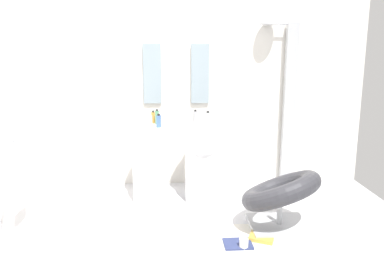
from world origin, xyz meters
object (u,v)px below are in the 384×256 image
at_px(towel_rack, 10,169).
at_px(soap_bottle_green, 157,117).
at_px(pedestal_sink_left, 152,159).
at_px(soap_bottle_grey, 195,117).
at_px(shower_column, 288,102).
at_px(magazine_navy, 238,244).
at_px(lounge_chair, 280,195).
at_px(pedestal_sink_right, 202,159).
at_px(soap_bottle_blue, 159,121).
at_px(coffee_mug, 244,243).
at_px(magazine_ochre, 262,236).
at_px(soap_bottle_amber, 153,117).
at_px(soap_bottle_clear, 208,120).

relative_size(towel_rack, soap_bottle_green, 5.37).
bearing_deg(towel_rack, pedestal_sink_left, 32.98).
relative_size(towel_rack, soap_bottle_grey, 5.84).
relative_size(shower_column, magazine_navy, 8.13).
xyz_separation_m(pedestal_sink_left, lounge_chair, (1.28, -0.88, -0.12)).
xyz_separation_m(pedestal_sink_right, soap_bottle_blue, (-0.50, -0.09, 0.47)).
bearing_deg(soap_bottle_grey, soap_bottle_green, -175.49).
relative_size(coffee_mug, soap_bottle_green, 0.50).
height_order(towel_rack, magazine_ochre, towel_rack).
bearing_deg(lounge_chair, magazine_ochre, -137.73).
bearing_deg(soap_bottle_amber, coffee_mug, -58.92).
bearing_deg(pedestal_sink_right, soap_bottle_green, 168.97).
bearing_deg(pedestal_sink_right, shower_column, 20.38).
height_order(magazine_navy, coffee_mug, coffee_mug).
xyz_separation_m(shower_column, magazine_navy, (-0.88, -1.60, -1.06)).
bearing_deg(soap_bottle_amber, magazine_navy, -59.00).
height_order(pedestal_sink_right, soap_bottle_blue, soap_bottle_blue).
height_order(shower_column, soap_bottle_amber, shower_column).
relative_size(magazine_navy, soap_bottle_blue, 1.64).
bearing_deg(magazine_navy, soap_bottle_blue, 123.08).
bearing_deg(shower_column, magazine_navy, -119.00).
xyz_separation_m(pedestal_sink_left, soap_bottle_amber, (0.02, 0.17, 0.47)).
relative_size(magazine_navy, soap_bottle_grey, 1.55).
distance_m(magazine_ochre, soap_bottle_blue, 1.66).
height_order(soap_bottle_green, soap_bottle_clear, soap_bottle_clear).
xyz_separation_m(soap_bottle_clear, soap_bottle_amber, (-0.63, 0.30, -0.02)).
distance_m(soap_bottle_grey, soap_bottle_amber, 0.50).
relative_size(coffee_mug, soap_bottle_grey, 0.54).
xyz_separation_m(pedestal_sink_left, towel_rack, (-1.26, -0.82, 0.16)).
height_order(pedestal_sink_left, soap_bottle_blue, soap_bottle_blue).
bearing_deg(soap_bottle_blue, soap_bottle_green, 97.92).
relative_size(shower_column, soap_bottle_grey, 12.61).
distance_m(coffee_mug, soap_bottle_green, 1.80).
distance_m(pedestal_sink_right, lounge_chair, 1.12).
bearing_deg(soap_bottle_blue, soap_bottle_clear, -4.37).
bearing_deg(lounge_chair, soap_bottle_clear, 130.27).
xyz_separation_m(pedestal_sink_right, coffee_mug, (0.27, -1.24, -0.41)).
height_order(pedestal_sink_right, lounge_chair, pedestal_sink_right).
bearing_deg(soap_bottle_clear, soap_bottle_amber, 154.34).
bearing_deg(pedestal_sink_right, magazine_ochre, -66.11).
height_order(magazine_navy, soap_bottle_green, soap_bottle_green).
xyz_separation_m(lounge_chair, soap_bottle_clear, (-0.63, 0.75, 0.60)).
distance_m(pedestal_sink_left, soap_bottle_green, 0.50).
bearing_deg(magazine_navy, soap_bottle_grey, 102.29).
height_order(magazine_navy, soap_bottle_amber, soap_bottle_amber).
distance_m(shower_column, soap_bottle_green, 1.68).
bearing_deg(magazine_navy, towel_rack, 169.25).
bearing_deg(pedestal_sink_left, magazine_ochre, -45.06).
bearing_deg(magazine_navy, lounge_chair, 32.46).
xyz_separation_m(towel_rack, coffee_mug, (2.13, -0.43, -0.57)).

